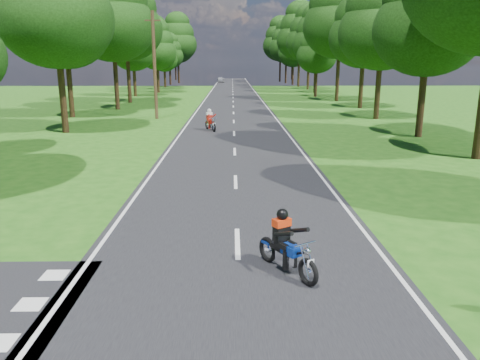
{
  "coord_description": "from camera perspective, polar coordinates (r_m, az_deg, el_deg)",
  "views": [
    {
      "loc": [
        -0.12,
        -8.64,
        4.29
      ],
      "look_at": [
        0.1,
        4.0,
        1.1
      ],
      "focal_mm": 35.0,
      "sensor_mm": 36.0,
      "label": 1
    }
  ],
  "objects": [
    {
      "name": "rider_near_blue",
      "position": [
        9.74,
        5.77,
        -7.55
      ],
      "size": [
        1.32,
        1.67,
        1.36
      ],
      "primitive_type": null,
      "rotation": [
        0.0,
        0.0,
        0.55
      ],
      "color": "#0D3094",
      "rests_on": "main_road"
    },
    {
      "name": "ground",
      "position": [
        9.65,
        -0.18,
        -12.25
      ],
      "size": [
        160.0,
        160.0,
        0.0
      ],
      "primitive_type": "plane",
      "color": "#1D5212",
      "rests_on": "ground"
    },
    {
      "name": "distant_car",
      "position": [
        102.71,
        -2.37,
        12.14
      ],
      "size": [
        1.62,
        3.73,
        1.25
      ],
      "primitive_type": "imported",
      "rotation": [
        0.0,
        0.0,
        0.04
      ],
      "color": "#ADB0B4",
      "rests_on": "main_road"
    },
    {
      "name": "treeline",
      "position": [
        68.83,
        0.35,
        17.48
      ],
      "size": [
        40.0,
        115.35,
        14.78
      ],
      "color": "black",
      "rests_on": "ground"
    },
    {
      "name": "telegraph_pole",
      "position": [
        37.11,
        -10.38,
        13.62
      ],
      "size": [
        1.2,
        0.26,
        8.0
      ],
      "color": "#382616",
      "rests_on": "ground"
    },
    {
      "name": "road_markings",
      "position": [
        56.93,
        -0.99,
        9.88
      ],
      "size": [
        7.4,
        140.0,
        0.01
      ],
      "color": "silver",
      "rests_on": "main_road"
    },
    {
      "name": "main_road",
      "position": [
        58.8,
        -0.86,
        10.0
      ],
      "size": [
        7.0,
        140.0,
        0.02
      ],
      "primitive_type": "cube",
      "color": "black",
      "rests_on": "ground"
    },
    {
      "name": "rider_far_red",
      "position": [
        30.2,
        -3.64,
        7.34
      ],
      "size": [
        1.11,
        1.75,
        1.38
      ],
      "primitive_type": null,
      "rotation": [
        0.0,
        0.0,
        0.36
      ],
      "color": "#A2160C",
      "rests_on": "main_road"
    }
  ]
}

